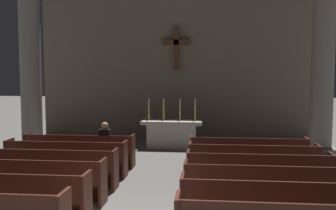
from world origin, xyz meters
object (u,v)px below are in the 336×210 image
object	(u,v)px
pew_left_row_4	(50,168)
pew_left_row_6	(79,150)
pew_right_row_3	(266,187)
altar	(172,133)
candlestick_outer_left	(149,113)
candlestick_inner_left	(164,113)
pew_right_row_4	(259,173)
column_right_second	(323,70)
pew_left_row_3	(29,180)
pew_right_row_2	(276,206)
pew_right_row_6	(248,154)
pew_left_row_5	(66,158)
pew_left_row_2	(1,196)
candlestick_outer_right	(195,114)
column_left_second	(31,71)
pew_right_row_5	(253,162)
candlestick_inner_right	(180,113)
lone_worshipper	(106,143)

from	to	relation	value
pew_left_row_4	pew_left_row_6	distance (m)	2.12
pew_right_row_3	altar	bearing A→B (deg)	111.31
candlestick_outer_left	candlestick_inner_left	size ratio (longest dim) A/B	1.00
pew_right_row_4	candlestick_outer_left	distance (m)	6.19
pew_left_row_6	column_right_second	size ratio (longest dim) A/B	0.56
pew_left_row_3	pew_right_row_2	world-z (taller)	same
pew_left_row_3	pew_right_row_6	bearing A→B (deg)	33.09
pew_left_row_3	pew_right_row_4	bearing A→B (deg)	12.26
pew_left_row_5	pew_left_row_3	bearing A→B (deg)	-90.00
pew_left_row_3	pew_left_row_2	bearing A→B (deg)	-90.00
pew_right_row_6	candlestick_outer_right	bearing A→B (deg)	117.33
column_right_second	candlestick_outer_left	world-z (taller)	column_right_second
pew_left_row_2	altar	xyz separation A→B (m)	(2.44, 7.30, 0.06)
pew_left_row_4	pew_left_row_6	size ratio (longest dim) A/B	1.00
pew_left_row_6	column_left_second	size ratio (longest dim) A/B	0.56
pew_left_row_3	candlestick_outer_left	bearing A→B (deg)	75.75
pew_right_row_5	candlestick_inner_right	world-z (taller)	candlestick_inner_right
altar	pew_right_row_4	bearing A→B (deg)	-64.84
pew_left_row_3	column_left_second	xyz separation A→B (m)	(-2.72, 5.87, 2.35)
pew_left_row_4	pew_right_row_4	distance (m)	4.87
pew_left_row_6	pew_left_row_3	bearing A→B (deg)	-90.00
pew_left_row_2	pew_left_row_6	distance (m)	4.23
lone_worshipper	pew_right_row_2	bearing A→B (deg)	-46.26
pew_left_row_6	pew_right_row_4	bearing A→B (deg)	-23.48
pew_right_row_4	lone_worshipper	distance (m)	4.63
pew_left_row_3	pew_right_row_5	bearing A→B (deg)	23.48
pew_left_row_6	candlestick_inner_right	distance (m)	4.19
candlestick_outer_right	lone_worshipper	size ratio (longest dim) A/B	0.60
pew_left_row_4	candlestick_inner_right	size ratio (longest dim) A/B	4.05
altar	pew_left_row_5	bearing A→B (deg)	-120.54
pew_left_row_5	candlestick_outer_right	bearing A→B (deg)	51.48
pew_right_row_2	pew_right_row_5	xyz separation A→B (m)	(0.00, 3.18, 0.00)
pew_left_row_6	pew_right_row_5	bearing A→B (deg)	-12.26
pew_left_row_2	candlestick_inner_right	distance (m)	7.84
pew_left_row_5	candlestick_outer_left	xyz separation A→B (m)	(1.59, 4.13, 0.79)
candlestick_inner_left	candlestick_outer_right	distance (m)	1.15
pew_left_row_3	pew_right_row_3	bearing A→B (deg)	0.00
pew_right_row_4	pew_right_row_6	distance (m)	2.12
column_right_second	candlestick_inner_left	size ratio (longest dim) A/B	7.29
pew_right_row_2	pew_right_row_6	size ratio (longest dim) A/B	1.00
pew_right_row_3	candlestick_outer_left	distance (m)	7.10
lone_worshipper	candlestick_inner_right	bearing A→B (deg)	57.23
pew_right_row_5	pew_left_row_4	bearing A→B (deg)	-167.74
pew_left_row_6	candlestick_outer_right	world-z (taller)	candlestick_outer_right
pew_left_row_3	altar	world-z (taller)	altar
pew_left_row_2	pew_right_row_2	bearing A→B (deg)	0.00
pew_right_row_2	altar	size ratio (longest dim) A/B	1.47
pew_left_row_4	pew_right_row_6	world-z (taller)	same
pew_left_row_4	candlestick_outer_left	distance (m)	5.48
pew_right_row_4	column_right_second	size ratio (longest dim) A/B	0.56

